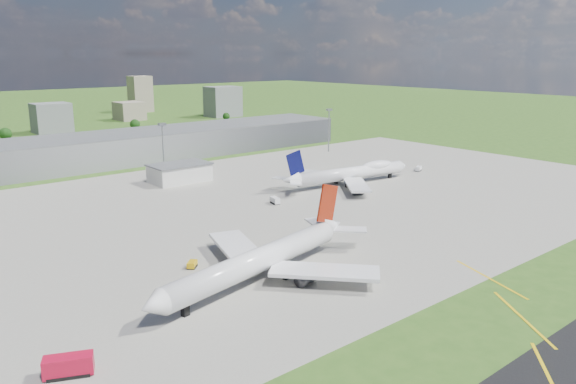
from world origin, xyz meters
TOP-DOWN VIEW (x-y plane):
  - ground at (0.00, 150.00)m, footprint 1400.00×1400.00m
  - apron at (10.00, 40.00)m, footprint 360.00×190.00m
  - terminal at (0.00, 165.00)m, footprint 300.00×42.00m
  - ops_building at (10.00, 100.00)m, footprint 26.00×16.00m
  - mast_center at (10.00, 115.00)m, footprint 3.50×2.00m
  - mast_east at (120.00, 115.00)m, footprint 3.50×2.00m
  - airliner_red_twin at (-30.80, -16.71)m, footprint 75.23×57.80m
  - airliner_blue_quad at (67.37, 45.58)m, footprint 70.22×54.65m
  - fire_truck at (-86.27, -30.00)m, footprint 9.42×6.68m
  - tug_yellow at (-41.25, 2.20)m, footprint 4.16×4.08m
  - van_white_near at (19.05, 40.81)m, footprint 3.35×5.52m
  - van_white_far at (114.38, 43.71)m, footprint 5.09×3.89m
  - bldg_c at (20.00, 310.00)m, footprint 26.00×20.00m
  - bldg_ce at (100.00, 350.00)m, footprint 22.00×24.00m
  - bldg_e at (180.00, 320.00)m, footprint 30.00×22.00m
  - bldg_tall_e at (140.00, 410.00)m, footprint 20.00×18.00m
  - tree_c at (-20.00, 280.00)m, footprint 8.10×8.10m
  - tree_e at (70.00, 275.00)m, footprint 7.65×7.65m
  - tree_far_e at (160.00, 285.00)m, footprint 6.30×6.30m

SIDE VIEW (x-z plane):
  - ground at x=0.00m, z-range 0.00..0.00m
  - apron at x=10.00m, z-range 0.00..0.08m
  - tug_yellow at x=-41.25m, z-range 0.04..1.87m
  - van_white_far at x=114.38m, z-range 0.02..2.41m
  - van_white_near at x=19.05m, z-range 0.01..2.63m
  - fire_truck at x=-86.27m, z-range -0.01..3.88m
  - ops_building at x=10.00m, z-range 0.00..8.00m
  - tree_far_e at x=160.00m, z-range 0.68..8.38m
  - airliner_blue_quad at x=67.37m, z-range -4.08..14.28m
  - tree_e at x=70.00m, z-range 0.84..10.19m
  - airliner_red_twin at x=-30.80m, z-range -4.86..15.94m
  - tree_c at x=-20.00m, z-range 0.89..10.79m
  - terminal at x=0.00m, z-range 0.00..15.00m
  - bldg_ce at x=100.00m, z-range 0.00..16.00m
  - bldg_c at x=20.00m, z-range 0.00..22.00m
  - bldg_e at x=180.00m, z-range 0.00..28.00m
  - mast_center at x=10.00m, z-range 4.76..30.66m
  - mast_east at x=120.00m, z-range 4.76..30.66m
  - bldg_tall_e at x=140.00m, z-range 0.00..36.00m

